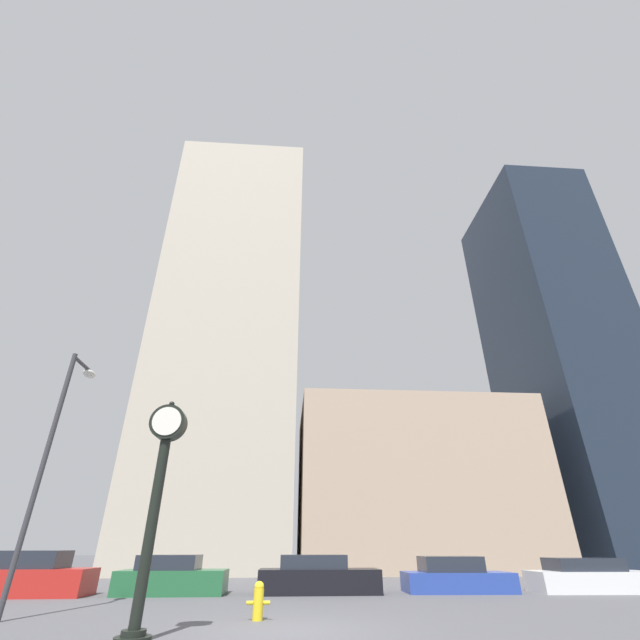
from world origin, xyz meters
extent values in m
plane|color=#515156|center=(0.00, 0.00, 0.00)|extent=(200.00, 200.00, 0.00)
cube|color=#BCB29E|center=(-5.40, 24.00, 18.12)|extent=(11.41, 12.00, 36.24)
cube|color=tan|center=(9.56, 24.00, 5.79)|extent=(17.42, 12.00, 11.58)
cube|color=#1E2838|center=(24.68, 24.00, 17.74)|extent=(8.32, 12.00, 35.47)
cylinder|color=black|center=(-2.85, -1.22, 0.06)|extent=(0.68, 0.68, 0.12)
cylinder|color=black|center=(-2.85, -1.22, 0.17)|extent=(0.45, 0.45, 0.10)
cylinder|color=black|center=(-2.85, -1.22, 1.95)|extent=(0.23, 0.23, 3.45)
cylinder|color=black|center=(-2.85, -1.22, 4.06)|extent=(0.78, 0.35, 0.78)
cylinder|color=white|center=(-2.85, -1.40, 4.06)|extent=(0.64, 0.02, 0.64)
cylinder|color=white|center=(-2.85, -1.03, 4.06)|extent=(0.64, 0.02, 0.64)
sphere|color=black|center=(-2.85, -1.22, 4.51)|extent=(0.12, 0.12, 0.12)
cube|color=red|center=(-9.18, 7.71, 0.44)|extent=(3.96, 1.83, 0.88)
cube|color=#232833|center=(-9.38, 7.71, 1.17)|extent=(2.19, 1.59, 0.58)
cube|color=#236038|center=(-4.30, 8.06, 0.40)|extent=(3.95, 1.92, 0.81)
cube|color=#232833|center=(-4.50, 8.06, 1.06)|extent=(2.18, 1.69, 0.50)
cube|color=black|center=(1.22, 8.06, 0.41)|extent=(4.61, 1.81, 0.83)
cube|color=#232833|center=(0.99, 8.06, 1.07)|extent=(2.54, 1.59, 0.48)
cube|color=#28429E|center=(6.70, 8.17, 0.35)|extent=(4.25, 2.06, 0.70)
cube|color=#232833|center=(6.49, 8.18, 0.98)|extent=(2.36, 1.75, 0.55)
cube|color=silver|center=(12.03, 7.79, 0.37)|extent=(4.78, 2.04, 0.73)
cube|color=#232833|center=(11.79, 7.80, 0.96)|extent=(2.66, 1.73, 0.46)
cylinder|color=yellow|center=(-0.72, 1.48, 0.33)|extent=(0.25, 0.25, 0.66)
sphere|color=yellow|center=(-0.72, 1.48, 0.70)|extent=(0.24, 0.24, 0.24)
cylinder|color=yellow|center=(-0.93, 1.48, 0.36)|extent=(0.16, 0.09, 0.09)
cylinder|color=yellow|center=(-0.52, 1.48, 0.36)|extent=(0.16, 0.09, 0.09)
cylinder|color=#38383D|center=(-6.86, 1.67, 3.45)|extent=(0.14, 0.14, 6.90)
cylinder|color=#38383D|center=(-6.86, 2.27, 6.80)|extent=(0.11, 1.20, 0.11)
ellipsoid|color=silver|center=(-6.86, 2.87, 6.70)|extent=(0.36, 0.60, 0.24)
camera|label=1|loc=(-0.09, -11.10, 1.57)|focal=24.00mm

